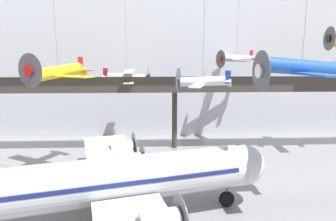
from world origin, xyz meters
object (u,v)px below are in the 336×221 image
at_px(suspended_plane_white_twin, 203,82).
at_px(suspended_plane_blue_trainer, 302,68).
at_px(airliner_silver_main, 111,181).
at_px(suspended_plane_yellow_lowwing, 58,72).
at_px(suspended_plane_silver_racer, 236,59).
at_px(suspended_plane_cream_biplane, 127,77).

bearing_deg(suspended_plane_white_twin, suspended_plane_blue_trainer, 145.81).
xyz_separation_m(airliner_silver_main, suspended_plane_white_twin, (8.13, 8.99, 6.52)).
distance_m(suspended_plane_yellow_lowwing, suspended_plane_silver_racer, 24.12).
xyz_separation_m(suspended_plane_yellow_lowwing, suspended_plane_blue_trainer, (20.80, -9.09, 0.80)).
xyz_separation_m(suspended_plane_yellow_lowwing, suspended_plane_silver_racer, (21.35, 11.16, 1.19)).
xyz_separation_m(airliner_silver_main, suspended_plane_cream_biplane, (-0.26, 18.18, 6.27)).
bearing_deg(suspended_plane_cream_biplane, suspended_plane_blue_trainer, -52.38).
height_order(airliner_silver_main, suspended_plane_cream_biplane, suspended_plane_cream_biplane).
distance_m(suspended_plane_white_twin, suspended_plane_cream_biplane, 12.44).
relative_size(suspended_plane_yellow_lowwing, suspended_plane_blue_trainer, 1.03).
distance_m(suspended_plane_blue_trainer, suspended_plane_silver_racer, 20.26).
relative_size(airliner_silver_main, suspended_plane_cream_biplane, 2.62).
height_order(suspended_plane_blue_trainer, suspended_plane_cream_biplane, suspended_plane_blue_trainer).
height_order(suspended_plane_yellow_lowwing, suspended_plane_blue_trainer, suspended_plane_blue_trainer).
distance_m(suspended_plane_yellow_lowwing, suspended_plane_cream_biplane, 10.17).
bearing_deg(suspended_plane_silver_racer, airliner_silver_main, 36.40).
relative_size(suspended_plane_silver_racer, suspended_plane_cream_biplane, 0.81).
height_order(suspended_plane_yellow_lowwing, suspended_plane_silver_racer, suspended_plane_silver_racer).
bearing_deg(suspended_plane_cream_biplane, suspended_plane_white_twin, -50.49).
bearing_deg(airliner_silver_main, suspended_plane_silver_racer, 40.78).
xyz_separation_m(suspended_plane_yellow_lowwing, suspended_plane_cream_biplane, (6.26, 7.93, -1.15)).
bearing_deg(suspended_plane_cream_biplane, airliner_silver_main, -92.08).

